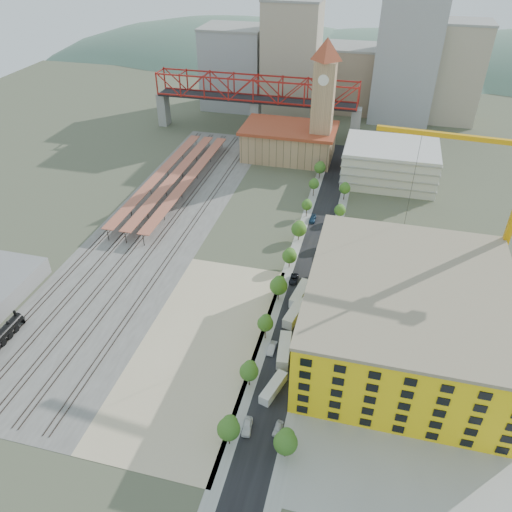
% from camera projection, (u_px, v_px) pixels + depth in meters
% --- Properties ---
extents(ground, '(400.00, 400.00, 0.00)m').
position_uv_depth(ground, '(250.00, 272.00, 142.80)').
color(ground, '#474C38').
rests_on(ground, ground).
extents(ballast_strip, '(36.00, 165.00, 0.06)m').
position_uv_depth(ballast_strip, '(158.00, 225.00, 163.97)').
color(ballast_strip, '#605E59').
rests_on(ballast_strip, ground).
extents(dirt_lot, '(28.00, 67.00, 0.06)m').
position_uv_depth(dirt_lot, '(200.00, 346.00, 118.55)').
color(dirt_lot, tan).
rests_on(dirt_lot, ground).
extents(street_asphalt, '(12.00, 170.00, 0.06)m').
position_uv_depth(street_asphalt, '(313.00, 251.00, 151.47)').
color(street_asphalt, black).
rests_on(street_asphalt, ground).
extents(sidewalk_west, '(3.00, 170.00, 0.04)m').
position_uv_depth(sidewalk_west, '(295.00, 249.00, 152.59)').
color(sidewalk_west, gray).
rests_on(sidewalk_west, ground).
extents(sidewalk_east, '(3.00, 170.00, 0.04)m').
position_uv_depth(sidewalk_east, '(331.00, 254.00, 150.37)').
color(sidewalk_east, gray).
rests_on(sidewalk_east, ground).
extents(construction_pad, '(50.00, 90.00, 0.06)m').
position_uv_depth(construction_pad, '(412.00, 349.00, 117.79)').
color(construction_pad, gray).
rests_on(construction_pad, ground).
extents(rail_tracks, '(26.56, 160.00, 0.18)m').
position_uv_depth(rail_tracks, '(153.00, 224.00, 164.26)').
color(rail_tracks, '#382B23').
rests_on(rail_tracks, ground).
extents(platform_canopies, '(16.00, 80.00, 4.12)m').
position_uv_depth(platform_canopies, '(174.00, 177.00, 184.57)').
color(platform_canopies, '#AF5743').
rests_on(platform_canopies, ground).
extents(station_hall, '(38.00, 24.00, 13.10)m').
position_uv_depth(station_hall, '(289.00, 142.00, 205.17)').
color(station_hall, tan).
rests_on(station_hall, ground).
extents(clock_tower, '(12.00, 12.00, 52.00)m').
position_uv_depth(clock_tower, '(324.00, 92.00, 188.35)').
color(clock_tower, tan).
rests_on(clock_tower, ground).
extents(parking_garage, '(34.00, 26.00, 14.00)m').
position_uv_depth(parking_garage, '(390.00, 163.00, 187.16)').
color(parking_garage, silver).
rests_on(parking_garage, ground).
extents(truss_bridge, '(94.00, 9.60, 25.60)m').
position_uv_depth(truss_bridge, '(256.00, 92.00, 220.52)').
color(truss_bridge, gray).
rests_on(truss_bridge, ground).
extents(construction_building, '(44.60, 50.60, 18.80)m').
position_uv_depth(construction_building, '(406.00, 317.00, 113.03)').
color(construction_building, yellow).
rests_on(construction_building, ground).
extents(street_trees, '(15.40, 124.40, 8.00)m').
position_uv_depth(street_trees, '(308.00, 270.00, 143.54)').
color(street_trees, '#35611D').
rests_on(street_trees, ground).
extents(skyline, '(133.00, 46.00, 60.00)m').
position_uv_depth(skyline, '(340.00, 66.00, 241.37)').
color(skyline, '#9EA0A3').
rests_on(skyline, ground).
extents(distant_hills, '(647.00, 264.00, 227.00)m').
position_uv_depth(distant_hills, '(393.00, 168.00, 385.83)').
color(distant_hills, '#4C6B59').
rests_on(distant_hills, ground).
extents(tower_crane, '(47.16, 5.13, 50.37)m').
position_uv_depth(tower_crane, '(507.00, 192.00, 116.32)').
color(tower_crane, '#E9A20F').
rests_on(tower_crane, ground).
extents(site_trailer_a, '(4.66, 9.04, 2.39)m').
position_uv_depth(site_trailer_a, '(273.00, 388.00, 106.70)').
color(site_trailer_a, silver).
rests_on(site_trailer_a, ground).
extents(site_trailer_b, '(3.77, 10.41, 2.79)m').
position_uv_depth(site_trailer_b, '(284.00, 350.00, 115.56)').
color(site_trailer_b, silver).
rests_on(site_trailer_b, ground).
extents(site_trailer_c, '(4.64, 10.38, 2.75)m').
position_uv_depth(site_trailer_c, '(295.00, 313.00, 126.20)').
color(site_trailer_c, silver).
rests_on(site_trailer_c, ground).
extents(site_trailer_d, '(4.33, 10.52, 2.80)m').
position_uv_depth(site_trailer_d, '(300.00, 294.00, 132.50)').
color(site_trailer_d, silver).
rests_on(site_trailer_d, ground).
extents(car_0, '(2.32, 4.80, 1.58)m').
position_uv_depth(car_0, '(247.00, 427.00, 99.21)').
color(car_0, silver).
rests_on(car_0, ground).
extents(car_1, '(1.76, 4.59, 1.49)m').
position_uv_depth(car_1, '(272.00, 348.00, 116.96)').
color(car_1, '#A6A5AB').
rests_on(car_1, ground).
extents(car_2, '(2.28, 4.86, 1.34)m').
position_uv_depth(car_2, '(294.00, 279.00, 138.93)').
color(car_2, black).
rests_on(car_2, ground).
extents(car_3, '(1.96, 4.80, 1.39)m').
position_uv_depth(car_3, '(313.00, 219.00, 165.75)').
color(car_3, navy).
rests_on(car_3, ground).
extents(car_4, '(1.87, 3.95, 1.31)m').
position_uv_depth(car_4, '(278.00, 429.00, 98.97)').
color(car_4, silver).
rests_on(car_4, ground).
extents(car_5, '(2.11, 4.59, 1.46)m').
position_uv_depth(car_5, '(309.00, 305.00, 129.61)').
color(car_5, gray).
rests_on(car_5, ground).
extents(car_6, '(3.11, 5.61, 1.48)m').
position_uv_depth(car_6, '(322.00, 256.00, 147.92)').
color(car_6, black).
rests_on(car_6, ground).
extents(car_7, '(2.55, 4.73, 1.30)m').
position_uv_depth(car_7, '(328.00, 231.00, 159.55)').
color(car_7, '#1A334C').
rests_on(car_7, ground).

